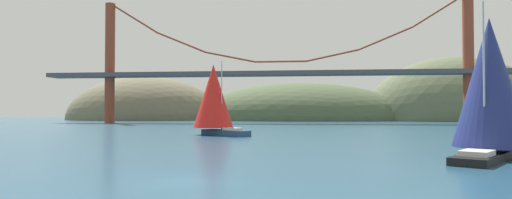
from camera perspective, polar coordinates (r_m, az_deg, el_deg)
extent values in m
plane|color=navy|center=(22.27, -10.22, -11.06)|extent=(360.00, 360.00, 0.00)
ellipsoid|color=#4C5B3D|center=(156.08, 6.01, -2.81)|extent=(83.84, 44.00, 27.46)
ellipsoid|color=#5B6647|center=(165.06, 25.49, -2.60)|extent=(63.74, 44.00, 45.52)
ellipsoid|color=#6B664C|center=(167.68, -14.98, -2.67)|extent=(60.90, 44.00, 33.57)
cylinder|color=brown|center=(129.72, -19.37, 4.74)|extent=(2.80, 2.80, 35.05)
cylinder|color=brown|center=(124.77, 27.07, 5.06)|extent=(2.80, 2.80, 35.05)
cube|color=#47474C|center=(116.65, 3.37, 3.57)|extent=(136.06, 6.00, 1.20)
cylinder|color=brown|center=(128.86, -16.41, 10.65)|extent=(14.56, 0.50, 9.31)
cylinder|color=brown|center=(122.72, -10.21, 7.71)|extent=(14.49, 0.50, 6.38)
cylinder|color=brown|center=(118.80, -3.57, 5.83)|extent=(14.40, 0.50, 3.45)
cylinder|color=brown|center=(116.99, 3.37, 5.21)|extent=(14.29, 0.50, 0.50)
cylinder|color=brown|center=(117.28, 10.39, 5.95)|extent=(14.40, 0.50, 3.45)
cylinder|color=brown|center=(119.75, 17.29, 7.98)|extent=(14.49, 0.50, 6.38)
cylinder|color=brown|center=(124.60, 23.86, 11.14)|extent=(14.56, 0.50, 9.31)
cube|color=black|center=(34.50, 28.56, -7.01)|extent=(6.80, 8.31, 0.56)
cube|color=beige|center=(32.98, 27.97, -6.48)|extent=(3.06, 3.27, 0.36)
cylinder|color=#B2B2B7|center=(35.23, 28.74, 2.76)|extent=(0.14, 0.14, 11.30)
cone|color=navy|center=(37.02, 29.37, 2.09)|extent=(7.73, 7.73, 10.07)
cube|color=navy|center=(60.95, -4.20, -4.56)|extent=(7.98, 6.55, 0.82)
cube|color=beige|center=(59.88, -3.22, -4.06)|extent=(3.12, 2.90, 0.36)
cylinder|color=#B2B2B7|center=(61.49, -4.72, 0.58)|extent=(0.14, 0.14, 10.15)
cone|color=red|center=(62.81, -5.86, 0.51)|extent=(8.30, 8.30, 9.48)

